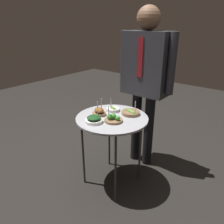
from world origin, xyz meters
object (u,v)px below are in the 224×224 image
at_px(serving_cart, 112,123).
at_px(waiter_figure, 146,72).
at_px(bowl_roast_front_right, 99,112).
at_px(bowl_spinach_mid_right, 94,119).
at_px(bowl_broccoli_front_center, 113,119).
at_px(bowl_asparagus_near_rim, 131,113).
at_px(bowl_asparagus_front_left, 113,109).

relative_size(serving_cart, waiter_figure, 0.43).
xyz_separation_m(serving_cart, bowl_roast_front_right, (-0.12, -0.03, 0.08)).
bearing_deg(bowl_spinach_mid_right, serving_cart, 73.87).
distance_m(bowl_broccoli_front_center, waiter_figure, 0.62).
height_order(serving_cart, bowl_broccoli_front_center, bowl_broccoli_front_center).
bearing_deg(bowl_spinach_mid_right, waiter_figure, 82.32).
bearing_deg(serving_cart, waiter_figure, 85.56).
distance_m(bowl_roast_front_right, waiter_figure, 0.61).
relative_size(serving_cart, bowl_asparagus_near_rim, 4.21).
bearing_deg(bowl_broccoli_front_center, bowl_asparagus_near_rim, 83.05).
bearing_deg(bowl_asparagus_front_left, bowl_spinach_mid_right, -83.37).
height_order(serving_cart, waiter_figure, waiter_figure).
bearing_deg(waiter_figure, bowl_roast_front_right, -107.41).
distance_m(bowl_broccoli_front_center, bowl_spinach_mid_right, 0.16).
bearing_deg(bowl_broccoli_front_center, bowl_roast_front_right, 170.61).
bearing_deg(bowl_spinach_mid_right, bowl_roast_front_right, 116.39).
bearing_deg(bowl_asparagus_near_rim, bowl_roast_front_right, -138.28).
relative_size(bowl_roast_front_right, bowl_spinach_mid_right, 0.95).
height_order(bowl_roast_front_right, bowl_spinach_mid_right, bowl_spinach_mid_right).
distance_m(serving_cart, bowl_broccoli_front_center, 0.12).
xyz_separation_m(serving_cart, bowl_broccoli_front_center, (0.06, -0.06, 0.08)).
relative_size(serving_cart, bowl_broccoli_front_center, 4.53).
height_order(bowl_broccoli_front_center, bowl_asparagus_front_left, bowl_broccoli_front_center).
relative_size(bowl_asparagus_near_rim, bowl_asparagus_front_left, 1.23).
relative_size(bowl_spinach_mid_right, waiter_figure, 0.11).
distance_m(serving_cart, bowl_asparagus_front_left, 0.16).
bearing_deg(bowl_roast_front_right, bowl_asparagus_near_rim, 41.72).
bearing_deg(serving_cart, bowl_spinach_mid_right, -106.13).
relative_size(bowl_broccoli_front_center, bowl_spinach_mid_right, 0.87).
distance_m(bowl_asparagus_near_rim, bowl_spinach_mid_right, 0.37).
bearing_deg(bowl_asparagus_front_left, bowl_broccoli_front_center, -50.72).
relative_size(bowl_roast_front_right, bowl_asparagus_near_rim, 1.02).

